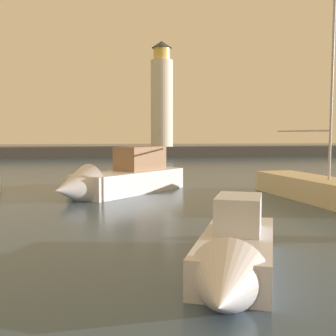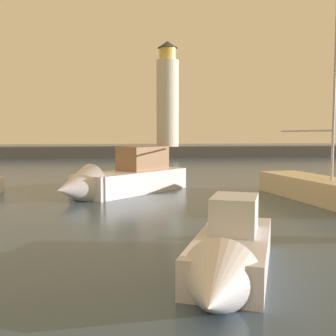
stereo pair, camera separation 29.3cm
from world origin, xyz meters
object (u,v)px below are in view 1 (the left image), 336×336
object	(u,v)px
lighthouse	(162,97)
motorboat_3	(117,179)
sailboat_moored	(318,188)
motorboat_4	(234,257)

from	to	relation	value
lighthouse	motorboat_3	distance (m)	37.04
motorboat_3	sailboat_moored	bearing A→B (deg)	-18.38
motorboat_4	sailboat_moored	world-z (taller)	sailboat_moored
lighthouse	motorboat_4	bearing A→B (deg)	-94.93
sailboat_moored	motorboat_4	bearing A→B (deg)	-125.39
motorboat_3	lighthouse	bearing A→B (deg)	79.47
motorboat_4	motorboat_3	bearing A→B (deg)	100.03
motorboat_4	sailboat_moored	distance (m)	12.60
sailboat_moored	lighthouse	bearing A→B (deg)	94.49
lighthouse	sailboat_moored	xyz separation A→B (m)	(3.05, -38.87, -7.78)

